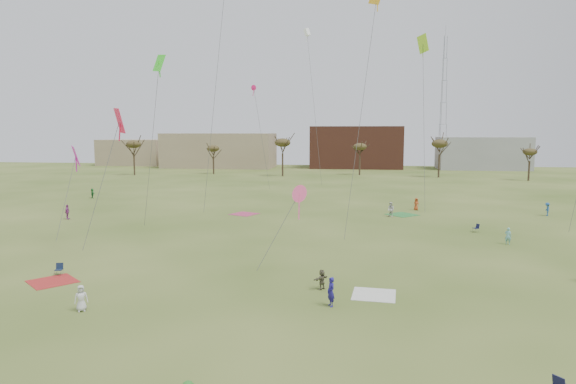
# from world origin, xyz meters

# --- Properties ---
(ground) EXTENTS (260.00, 260.00, 0.00)m
(ground) POSITION_xyz_m (0.00, 0.00, 0.00)
(ground) COLOR #39531A
(ground) RESTS_ON ground
(flyer_near_left) EXTENTS (0.90, 0.81, 1.54)m
(flyer_near_left) POSITION_xyz_m (-10.17, -1.83, 0.77)
(flyer_near_left) COLOR silver
(flyer_near_left) RESTS_ON ground
(flyer_near_right) EXTENTS (0.68, 0.77, 1.77)m
(flyer_near_right) POSITION_xyz_m (4.13, 1.01, 0.88)
(flyer_near_right) COLOR navy
(flyer_near_right) RESTS_ON ground
(spectator_fore_c) EXTENTS (1.10, 1.22, 1.34)m
(spectator_fore_c) POSITION_xyz_m (3.36, 4.13, 0.67)
(spectator_fore_c) COLOR brown
(spectator_fore_c) RESTS_ON ground
(flyer_mid_c) EXTENTS (0.68, 0.59, 1.57)m
(flyer_mid_c) POSITION_xyz_m (19.49, 19.91, 0.78)
(flyer_mid_c) COLOR #70BBBC
(flyer_mid_c) RESTS_ON ground
(spectator_mid_d) EXTENTS (0.61, 1.10, 1.77)m
(spectator_mid_d) POSITION_xyz_m (-28.66, 26.58, 0.88)
(spectator_mid_d) COLOR #9E4192
(spectator_mid_d) RESTS_ON ground
(spectator_mid_e) EXTENTS (1.11, 1.10, 1.81)m
(spectator_mid_e) POSITION_xyz_m (9.70, 33.73, 0.90)
(spectator_mid_e) COLOR silver
(spectator_mid_e) RESTS_ON ground
(flyer_far_a) EXTENTS (1.24, 1.38, 1.53)m
(flyer_far_a) POSITION_xyz_m (-35.80, 44.96, 0.76)
(flyer_far_a) COLOR #297B38
(flyer_far_a) RESTS_ON ground
(flyer_far_b) EXTENTS (0.92, 0.76, 1.62)m
(flyer_far_b) POSITION_xyz_m (13.38, 39.61, 0.81)
(flyer_far_b) COLOR #A9431C
(flyer_far_b) RESTS_ON ground
(flyer_far_c) EXTENTS (0.77, 1.15, 1.66)m
(flyer_far_c) POSITION_xyz_m (29.01, 37.29, 0.83)
(flyer_far_c) COLOR #1E4D8C
(flyer_far_c) RESTS_ON ground
(blanket_red) EXTENTS (4.01, 4.01, 0.03)m
(blanket_red) POSITION_xyz_m (-15.32, 3.23, 0.00)
(blanket_red) COLOR red
(blanket_red) RESTS_ON ground
(blanket_cream) EXTENTS (2.93, 2.93, 0.03)m
(blanket_cream) POSITION_xyz_m (6.75, 3.47, 0.00)
(blanket_cream) COLOR white
(blanket_cream) RESTS_ON ground
(blanket_plum) EXTENTS (3.92, 3.92, 0.03)m
(blanket_plum) POSITION_xyz_m (-8.61, 33.23, 0.00)
(blanket_plum) COLOR #B83860
(blanket_plum) RESTS_ON ground
(blanket_olive) EXTENTS (4.52, 4.52, 0.03)m
(blanket_olive) POSITION_xyz_m (11.21, 35.50, 0.00)
(blanket_olive) COLOR #2F8337
(blanket_olive) RESTS_ON ground
(camp_chair_left) EXTENTS (0.63, 0.66, 0.87)m
(camp_chair_left) POSITION_xyz_m (-15.79, 4.74, 0.26)
(camp_chair_left) COLOR #15213A
(camp_chair_left) RESTS_ON ground
(camp_chair_right) EXTENTS (0.70, 0.68, 0.87)m
(camp_chair_right) POSITION_xyz_m (17.86, 25.35, 0.26)
(camp_chair_right) COLOR #151739
(camp_chair_right) RESTS_ON ground
(kites_aloft) EXTENTS (59.32, 58.69, 27.79)m
(kites_aloft) POSITION_xyz_m (-1.38, 32.90, 21.98)
(kites_aloft) COLOR #E61B47
(kites_aloft) RESTS_ON ground
(tree_line) EXTENTS (117.44, 49.32, 8.91)m
(tree_line) POSITION_xyz_m (-2.85, 79.12, 7.09)
(tree_line) COLOR #3A2B1E
(tree_line) RESTS_ON ground
(building_tan) EXTENTS (32.00, 14.00, 10.00)m
(building_tan) POSITION_xyz_m (-35.00, 115.00, 5.00)
(building_tan) COLOR #937F60
(building_tan) RESTS_ON ground
(building_brick) EXTENTS (26.00, 16.00, 12.00)m
(building_brick) POSITION_xyz_m (5.00, 120.00, 6.00)
(building_brick) COLOR brown
(building_brick) RESTS_ON ground
(building_grey) EXTENTS (24.00, 12.00, 9.00)m
(building_grey) POSITION_xyz_m (40.00, 118.00, 4.50)
(building_grey) COLOR gray
(building_grey) RESTS_ON ground
(building_tan_west) EXTENTS (20.00, 12.00, 8.00)m
(building_tan_west) POSITION_xyz_m (-65.00, 122.00, 4.00)
(building_tan_west) COLOR #937F60
(building_tan_west) RESTS_ON ground
(radio_tower) EXTENTS (1.51, 1.72, 41.00)m
(radio_tower) POSITION_xyz_m (30.00, 125.00, 19.21)
(radio_tower) COLOR #9EA3A8
(radio_tower) RESTS_ON ground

